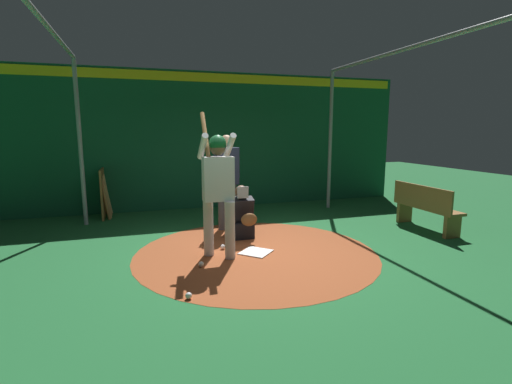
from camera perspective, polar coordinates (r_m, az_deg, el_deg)
ground_plane at (r=5.83m, az=0.00°, el=-9.26°), size 25.97×25.97×0.00m
dirt_circle at (r=5.82m, az=0.00°, el=-9.23°), size 3.70×3.70×0.01m
home_plate at (r=5.82m, az=0.00°, el=-9.14°), size 0.59×0.59×0.01m
batter at (r=5.43m, az=-5.84°, el=1.26°), size 0.68×0.49×2.14m
catcher at (r=6.50m, az=-2.23°, el=-3.92°), size 0.58×0.40×0.93m
umpire at (r=6.99m, az=-4.47°, el=2.33°), size 0.22×0.49×1.78m
back_wall at (r=9.12m, az=-7.19°, el=7.84°), size 0.23×9.97×3.21m
cage_frame at (r=5.53m, az=0.00°, el=13.21°), size 5.45×5.49×3.24m
bat_rack at (r=8.85m, az=-22.08°, el=-0.18°), size 1.18×0.21×1.05m
bench at (r=7.72m, az=24.39°, el=-2.09°), size 1.47×0.36×0.85m
baseball_0 at (r=5.99m, az=-5.11°, el=-8.33°), size 0.07×0.07×0.07m
baseball_1 at (r=4.39m, az=-10.25°, el=-15.31°), size 0.07×0.07×0.07m
baseball_2 at (r=5.29m, az=-8.37°, el=-10.84°), size 0.07×0.07×0.07m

